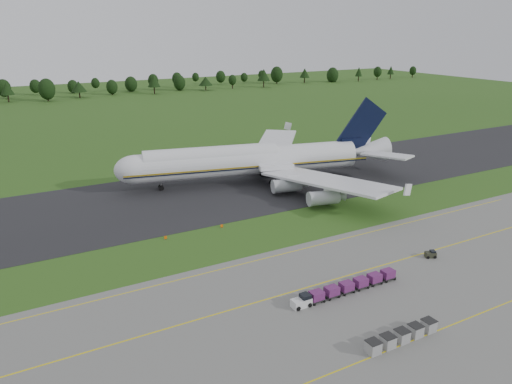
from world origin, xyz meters
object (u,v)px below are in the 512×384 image
utility_cart (430,255)px  uld_row (402,336)px  aircraft (254,160)px  edge_markers (194,232)px  baggage_train (345,288)px

utility_cart → uld_row: size_ratio=0.19×
aircraft → edge_markers: 36.26m
baggage_train → edge_markers: bearing=108.5°
uld_row → edge_markers: uld_row is taller
edge_markers → baggage_train: bearing=-71.5°
utility_cart → edge_markers: 43.95m
baggage_train → utility_cart: baggage_train is taller
uld_row → aircraft: bearing=76.3°
aircraft → edge_markers: bearing=-138.0°
baggage_train → uld_row: size_ratio=1.70×
edge_markers → utility_cart: bearing=-43.6°
aircraft → uld_row: bearing=-103.7°
uld_row → edge_markers: 46.93m
aircraft → edge_markers: size_ratio=6.00×
aircraft → edge_markers: (-26.62, -23.97, -5.64)m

